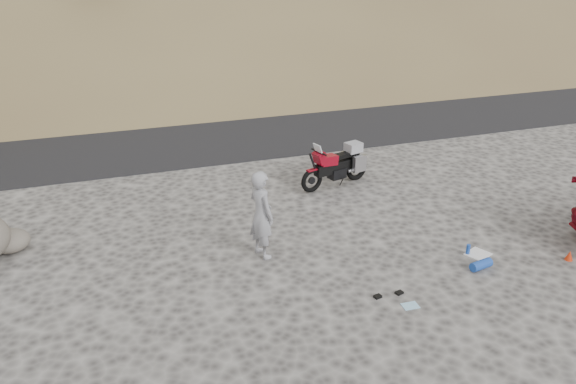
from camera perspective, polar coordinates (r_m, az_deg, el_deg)
The scene contains 12 objects.
ground at distance 11.51m, azimuth 5.59°, elevation -5.88°, with size 140.00×140.00×0.00m, color #3E3B39.
road at distance 19.41m, azimuth -5.27°, elevation 6.70°, with size 120.00×7.00×0.05m, color black.
motorcycle at distance 14.36m, azimuth 5.13°, elevation 2.72°, with size 2.06×0.94×1.25m.
man at distance 11.30m, azimuth -2.64°, elevation -6.38°, with size 0.66×0.43×1.80m, color #929298.
small_rock at distance 12.62m, azimuth -26.41°, elevation -4.46°, with size 0.83×0.76×0.47m.
gear_white_cloth at distance 11.92m, azimuth 18.74°, elevation -5.99°, with size 0.45×0.40×0.01m, color white.
gear_blue_mat at distance 11.40m, azimuth 19.03°, elevation -7.00°, with size 0.18×0.18×0.46m, color #1B44A6.
gear_bottle at distance 11.82m, azimuth 17.83°, elevation -5.58°, with size 0.08×0.08×0.21m, color #1B44A6.
gear_funnel at distance 12.37m, azimuth 26.68°, elevation -5.78°, with size 0.15×0.15×0.20m, color red.
gear_glove_a at distance 10.31m, azimuth 11.24°, elevation -10.00°, with size 0.14×0.10×0.04m, color black.
gear_glove_b at distance 10.14m, azimuth 9.10°, elevation -10.44°, with size 0.13×0.10×0.04m, color black.
gear_blue_cloth at distance 10.04m, azimuth 12.32°, elevation -11.22°, with size 0.28×0.21×0.01m, color #97CCEA.
Camera 1 is at (-4.25, -9.07, 5.68)m, focal length 35.00 mm.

